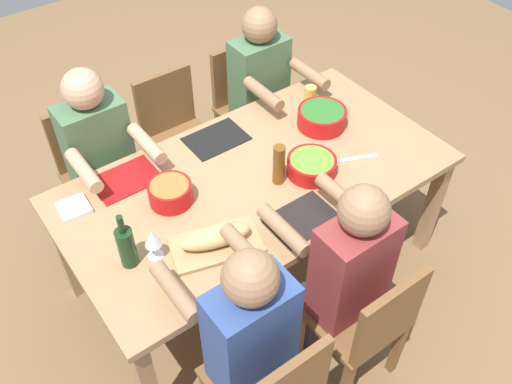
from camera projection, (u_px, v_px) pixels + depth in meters
name	position (u px, v px, depth m)	size (l,w,h in m)	color
ground_plane	(256.00, 266.00, 3.30)	(8.00, 8.00, 0.00)	brown
dining_table	(256.00, 187.00, 2.83)	(1.96, 1.05, 0.74)	#A87F56
chair_far_center	(367.00, 322.00, 2.47)	(0.40, 0.40, 0.85)	brown
diner_far_center	(345.00, 266.00, 2.43)	(0.41, 0.53, 1.20)	#2D2D38
chair_near_center	(176.00, 132.00, 3.44)	(0.40, 0.40, 0.85)	brown
chair_near_right	(96.00, 166.00, 3.21)	(0.40, 0.40, 0.85)	brown
diner_near_right	(102.00, 155.00, 2.96)	(0.41, 0.53, 1.20)	#2D2D38
chair_near_left	(246.00, 101.00, 3.67)	(0.40, 0.40, 0.85)	brown
diner_near_left	(263.00, 87.00, 3.41)	(0.41, 0.53, 1.20)	#2D2D38
diner_far_right	(245.00, 330.00, 2.20)	(0.41, 0.53, 1.20)	#2D2D38
serving_bowl_salad	(312.00, 165.00, 2.76)	(0.25, 0.25, 0.09)	red
serving_bowl_greens	(322.00, 117.00, 3.03)	(0.27, 0.27, 0.10)	red
serving_bowl_fruit	(170.00, 192.00, 2.61)	(0.21, 0.21, 0.10)	red
cutting_board	(216.00, 245.00, 2.45)	(0.40, 0.22, 0.02)	tan
bread_loaf	(215.00, 237.00, 2.41)	(0.32, 0.11, 0.09)	tan
wine_bottle	(126.00, 246.00, 2.31)	(0.08, 0.08, 0.29)	#193819
beer_bottle	(279.00, 165.00, 2.67)	(0.06, 0.06, 0.22)	brown
wine_glass	(153.00, 239.00, 2.33)	(0.08, 0.08, 0.17)	silver
placemat_far_center	(302.00, 219.00, 2.57)	(0.32, 0.23, 0.01)	black
placemat_near_center	(216.00, 139.00, 2.98)	(0.32, 0.23, 0.01)	black
placemat_near_right	(126.00, 179.00, 2.75)	(0.32, 0.23, 0.01)	maroon
cup_near_left	(310.00, 95.00, 3.19)	(0.07, 0.07, 0.10)	gold
fork_far_right	(176.00, 291.00, 2.28)	(0.02, 0.17, 0.01)	silver
carving_knife	(357.00, 158.00, 2.87)	(0.23, 0.02, 0.01)	silver
napkin_stack	(74.00, 208.00, 2.60)	(0.14, 0.14, 0.02)	white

